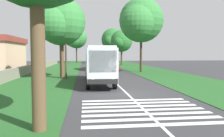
% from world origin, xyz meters
% --- Properties ---
extents(ground, '(160.00, 160.00, 0.00)m').
position_xyz_m(ground, '(0.00, 0.00, 0.00)').
color(ground, '#333335').
extents(grass_verge_left, '(120.00, 8.00, 0.04)m').
position_xyz_m(grass_verge_left, '(15.00, 8.20, 0.02)').
color(grass_verge_left, '#235623').
rests_on(grass_verge_left, ground).
extents(grass_verge_right, '(120.00, 8.00, 0.04)m').
position_xyz_m(grass_verge_right, '(15.00, -8.20, 0.02)').
color(grass_verge_right, '#235623').
rests_on(grass_verge_right, ground).
extents(centre_line, '(110.00, 0.16, 0.01)m').
position_xyz_m(centre_line, '(15.00, 0.00, 0.00)').
color(centre_line, silver).
rests_on(centre_line, ground).
extents(coach_bus, '(11.16, 2.62, 3.73)m').
position_xyz_m(coach_bus, '(6.62, 1.80, 2.15)').
color(coach_bus, silver).
rests_on(coach_bus, ground).
extents(zebra_crossing, '(5.85, 6.80, 0.01)m').
position_xyz_m(zebra_crossing, '(-4.95, 0.00, 0.00)').
color(zebra_crossing, silver).
rests_on(zebra_crossing, ground).
extents(trailing_car_0, '(4.30, 1.78, 1.43)m').
position_xyz_m(trailing_car_0, '(24.34, -1.86, 0.67)').
color(trailing_car_0, '#B21E1E').
rests_on(trailing_car_0, ground).
extents(trailing_car_1, '(4.30, 1.78, 1.43)m').
position_xyz_m(trailing_car_1, '(32.54, 1.80, 0.67)').
color(trailing_car_1, '#B7A893').
rests_on(trailing_car_1, ground).
extents(roadside_tree_left_0, '(8.72, 7.01, 11.53)m').
position_xyz_m(roadside_tree_left_0, '(60.14, 6.04, 7.91)').
color(roadside_tree_left_0, '#3D2D1E').
rests_on(roadside_tree_left_0, grass_verge_left).
extents(roadside_tree_left_2, '(7.45, 5.96, 9.93)m').
position_xyz_m(roadside_tree_left_2, '(12.29, 6.22, 6.81)').
color(roadside_tree_left_2, brown).
rests_on(roadside_tree_left_2, grass_verge_left).
extents(roadside_tree_right_0, '(8.08, 6.87, 10.66)m').
position_xyz_m(roadside_tree_right_0, '(53.95, -5.22, 7.08)').
color(roadside_tree_right_0, '#4C3826').
rests_on(roadside_tree_right_0, grass_verge_right).
extents(roadside_tree_right_1, '(9.38, 7.45, 12.10)m').
position_xyz_m(roadside_tree_right_1, '(20.66, -5.80, 8.25)').
color(roadside_tree_right_1, '#3D2D1E').
rests_on(roadside_tree_right_1, grass_verge_right).
extents(roadside_tree_right_2, '(6.18, 5.55, 8.98)m').
position_xyz_m(roadside_tree_right_2, '(41.71, -6.04, 6.12)').
color(roadside_tree_right_2, '#4C3826').
rests_on(roadside_tree_right_2, grass_verge_right).
extents(utility_pole, '(0.24, 1.40, 8.65)m').
position_xyz_m(utility_pole, '(11.18, 5.45, 4.51)').
color(utility_pole, '#473828').
rests_on(utility_pole, grass_verge_left).
extents(roadside_wall, '(70.00, 0.40, 1.31)m').
position_xyz_m(roadside_wall, '(20.00, 11.60, 0.69)').
color(roadside_wall, gray).
rests_on(roadside_wall, grass_verge_left).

